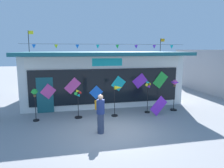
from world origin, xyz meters
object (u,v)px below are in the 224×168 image
Objects in this scene: person_near_camera at (100,113)px; wind_spinner_center_left at (117,95)px; wind_spinner_left at (78,102)px; wind_spinner_center_right at (148,91)px; wind_spinner_far_left at (35,97)px; wind_spinner_right at (174,89)px; display_kite_on_ground at (159,106)px; kite_shop_building at (99,75)px.

wind_spinner_center_left is at bearing 41.07° from person_near_camera.
wind_spinner_left is 0.83× the size of wind_spinner_center_right.
wind_spinner_far_left is 0.90× the size of wind_spinner_center_right.
wind_spinner_right is at bearing 2.33° from wind_spinner_left.
display_kite_on_ground is (6.34, -0.49, -0.69)m from wind_spinner_far_left.
display_kite_on_ground is (0.40, -0.58, -0.72)m from wind_spinner_center_right.
wind_spinner_far_left is at bearing 178.75° from wind_spinner_center_left.
wind_spinner_center_right reaches higher than wind_spinner_center_left.
kite_shop_building is at bearing 133.35° from wind_spinner_right.
wind_spinner_far_left is at bearing -178.36° from wind_spinner_right.
person_near_camera is 3.89m from display_kite_on_ground.
wind_spinner_right is (3.74, -3.96, -0.45)m from kite_shop_building.
display_kite_on_ground is at bearing -55.06° from wind_spinner_center_right.
person_near_camera is (2.88, -2.23, -0.33)m from wind_spinner_far_left.
wind_spinner_left is 0.84× the size of wind_spinner_right.
person_near_camera is at bearing -98.94° from kite_shop_building.
wind_spinner_left reaches higher than display_kite_on_ground.
wind_spinner_far_left reaches higher than display_kite_on_ground.
wind_spinner_right is (1.69, 0.14, -0.00)m from wind_spinner_center_right.
wind_spinner_left is (-1.80, -4.18, -0.83)m from kite_shop_building.
person_near_camera reaches higher than wind_spinner_left.
display_kite_on_ground is (2.45, -4.67, -1.17)m from kite_shop_building.
wind_spinner_center_right is (5.94, 0.08, 0.03)m from wind_spinner_far_left.
kite_shop_building is 5.73m from wind_spinner_far_left.
wind_spinner_left is 5.55m from wind_spinner_right.
wind_spinner_center_right reaches higher than wind_spinner_far_left.
display_kite_on_ground is at bearing -62.29° from kite_shop_building.
wind_spinner_left is at bearing -113.24° from kite_shop_building.
wind_spinner_center_left is 1.81m from wind_spinner_center_right.
wind_spinner_center_right is at bearing 18.61° from person_near_camera.
person_near_camera is at bearing -70.45° from wind_spinner_left.
kite_shop_building is at bearing 62.58° from person_near_camera.
wind_spinner_left is at bearing 177.68° from wind_spinner_center_left.
wind_spinner_center_left is 0.91× the size of wind_spinner_center_right.
kite_shop_building is 6.29× the size of wind_spinner_far_left.
display_kite_on_ground is (4.25, -0.49, -0.34)m from wind_spinner_left.
kite_shop_building is 5.40m from display_kite_on_ground.
person_near_camera is at bearing -120.45° from wind_spinner_center_left.
wind_spinner_center_right reaches higher than person_near_camera.
wind_spinner_center_right reaches higher than wind_spinner_left.
wind_spinner_center_left reaches higher than display_kite_on_ground.
wind_spinner_far_left reaches higher than wind_spinner_left.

